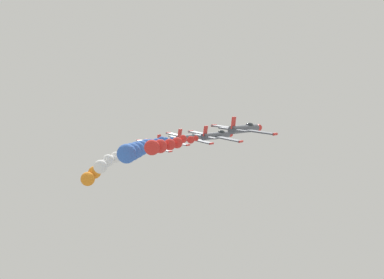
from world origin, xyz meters
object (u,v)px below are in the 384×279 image
at_px(airplane_right_inner, 191,137).
at_px(airplane_right_outer, 245,129).
at_px(airplane_left_inner, 170,142).
at_px(airplane_left_outer, 217,135).
at_px(airplane_lead, 155,145).

distance_m(airplane_right_inner, airplane_right_outer, 19.94).
bearing_deg(airplane_left_inner, airplane_right_inner, -37.33).
xyz_separation_m(airplane_right_inner, airplane_left_outer, (7.71, -5.00, 0.81)).
bearing_deg(airplane_right_outer, airplane_right_inner, 142.12).
bearing_deg(airplane_lead, airplane_left_outer, -36.47).
relative_size(airplane_right_inner, airplane_right_outer, 1.00).
bearing_deg(airplane_left_inner, airplane_lead, 141.37).
bearing_deg(airplane_lead, airplane_right_inner, -37.97).
height_order(airplane_lead, airplane_left_outer, airplane_left_outer).
bearing_deg(airplane_right_inner, airplane_right_outer, -37.88).
xyz_separation_m(airplane_left_outer, airplane_right_outer, (7.93, -7.16, 1.51)).
xyz_separation_m(airplane_right_inner, airplane_right_outer, (15.63, -12.16, 2.31)).
height_order(airplane_left_outer, airplane_right_outer, airplane_right_outer).
height_order(airplane_lead, airplane_right_inner, airplane_right_inner).
distance_m(airplane_left_inner, airplane_left_outer, 20.31).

